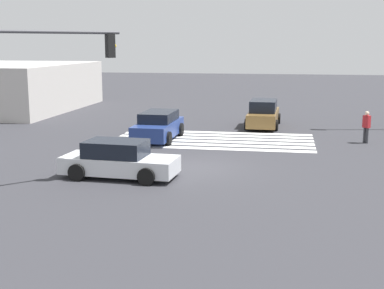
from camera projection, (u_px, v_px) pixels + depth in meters
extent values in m
plane|color=#333338|center=(192.00, 167.00, 22.15)|extent=(138.89, 138.89, 0.00)
cube|color=silver|center=(219.00, 133.00, 30.77)|extent=(10.57, 0.60, 0.01)
cube|color=silver|center=(217.00, 135.00, 29.85)|extent=(10.57, 0.60, 0.01)
cube|color=silver|center=(214.00, 138.00, 28.93)|extent=(10.57, 0.60, 0.01)
cube|color=silver|center=(212.00, 141.00, 28.01)|extent=(10.57, 0.60, 0.01)
cube|color=silver|center=(209.00, 145.00, 27.10)|extent=(10.57, 0.60, 0.01)
cube|color=silver|center=(207.00, 148.00, 26.18)|extent=(10.57, 0.60, 0.01)
cylinder|color=#47474C|center=(18.00, 31.00, 17.26)|extent=(5.21, 5.21, 0.12)
cube|color=black|center=(110.00, 46.00, 19.19)|extent=(0.40, 0.40, 0.84)
sphere|color=gold|center=(114.00, 46.00, 19.28)|extent=(0.16, 0.16, 0.16)
cube|color=silver|center=(120.00, 165.00, 20.45)|extent=(4.51, 2.03, 0.63)
cube|color=black|center=(116.00, 149.00, 20.37)|extent=(2.36, 1.72, 0.61)
cylinder|color=black|center=(161.00, 166.00, 21.02)|extent=(0.66, 0.26, 0.65)
cylinder|color=black|center=(146.00, 177.00, 19.31)|extent=(0.66, 0.26, 0.65)
cylinder|color=black|center=(96.00, 162.00, 21.66)|extent=(0.66, 0.26, 0.65)
cylinder|color=black|center=(77.00, 172.00, 19.95)|extent=(0.66, 0.26, 0.65)
cube|color=brown|center=(263.00, 117.00, 32.92)|extent=(1.84, 4.82, 0.78)
cube|color=black|center=(263.00, 106.00, 32.68)|extent=(1.60, 2.64, 0.69)
cylinder|color=black|center=(251.00, 118.00, 34.56)|extent=(0.24, 0.66, 0.66)
cylinder|color=black|center=(279.00, 118.00, 34.22)|extent=(0.24, 0.66, 0.66)
cylinder|color=black|center=(247.00, 124.00, 31.72)|extent=(0.24, 0.66, 0.66)
cylinder|color=black|center=(276.00, 125.00, 31.37)|extent=(0.24, 0.66, 0.66)
cube|color=navy|center=(158.00, 129.00, 28.43)|extent=(1.88, 4.71, 0.77)
cube|color=black|center=(159.00, 116.00, 28.48)|extent=(1.66, 2.74, 0.53)
cylinder|color=black|center=(168.00, 138.00, 26.90)|extent=(0.23, 0.71, 0.70)
cylinder|color=black|center=(134.00, 137.00, 27.25)|extent=(0.23, 0.71, 0.70)
cylinder|color=black|center=(181.00, 129.00, 29.69)|extent=(0.23, 0.71, 0.70)
cylinder|color=black|center=(149.00, 128.00, 30.04)|extent=(0.23, 0.71, 0.70)
cylinder|color=#38383D|center=(367.00, 136.00, 27.41)|extent=(0.14, 0.14, 0.80)
cylinder|color=#38383D|center=(365.00, 135.00, 27.55)|extent=(0.14, 0.14, 0.80)
cube|color=#B22328|center=(367.00, 122.00, 27.34)|extent=(0.40, 0.42, 0.64)
sphere|color=beige|center=(367.00, 113.00, 27.26)|extent=(0.22, 0.22, 0.22)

